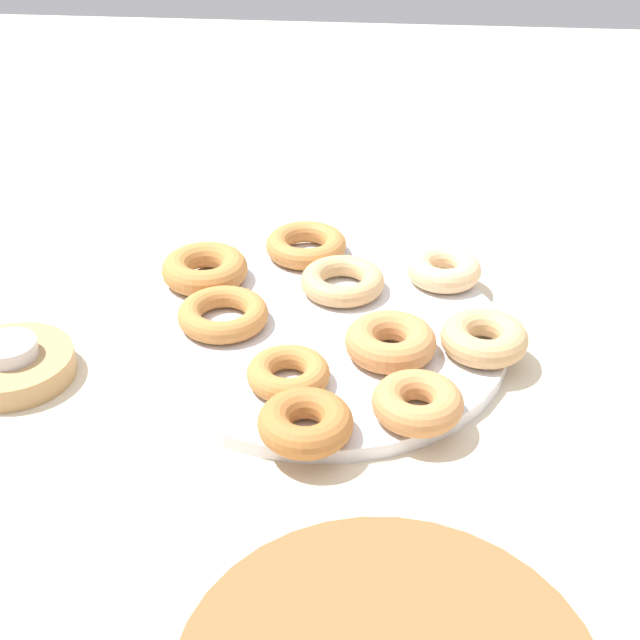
{
  "coord_description": "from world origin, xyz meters",
  "views": [
    {
      "loc": [
        -0.07,
        0.75,
        0.51
      ],
      "look_at": [
        0.0,
        0.03,
        0.04
      ],
      "focal_mm": 50.76,
      "sensor_mm": 36.0,
      "label": 1
    }
  ],
  "objects_px": {
    "donut_6": "(444,269)",
    "candle_holder": "(13,366)",
    "donut_3": "(288,373)",
    "donut_4": "(484,338)",
    "donut_2": "(343,281)",
    "tealight": "(9,349)",
    "donut_9": "(205,269)",
    "donut_plate": "(323,335)",
    "donut_8": "(306,423)",
    "donut_1": "(390,342)",
    "donut_5": "(418,403)",
    "donut_7": "(306,245)",
    "donut_0": "(224,312)"
  },
  "relations": [
    {
      "from": "donut_1",
      "to": "donut_3",
      "type": "relative_size",
      "value": 1.15
    },
    {
      "from": "donut_6",
      "to": "donut_7",
      "type": "height_order",
      "value": "donut_6"
    },
    {
      "from": "donut_6",
      "to": "candle_holder",
      "type": "bearing_deg",
      "value": 25.32
    },
    {
      "from": "donut_6",
      "to": "donut_1",
      "type": "bearing_deg",
      "value": 69.77
    },
    {
      "from": "donut_7",
      "to": "donut_9",
      "type": "bearing_deg",
      "value": 33.11
    },
    {
      "from": "donut_2",
      "to": "tealight",
      "type": "bearing_deg",
      "value": 28.14
    },
    {
      "from": "donut_9",
      "to": "candle_holder",
      "type": "height_order",
      "value": "donut_9"
    },
    {
      "from": "donut_6",
      "to": "donut_3",
      "type": "bearing_deg",
      "value": 54.23
    },
    {
      "from": "donut_3",
      "to": "donut_9",
      "type": "distance_m",
      "value": 0.21
    },
    {
      "from": "donut_7",
      "to": "donut_plate",
      "type": "bearing_deg",
      "value": 102.04
    },
    {
      "from": "donut_plate",
      "to": "donut_1",
      "type": "height_order",
      "value": "donut_1"
    },
    {
      "from": "donut_2",
      "to": "donut_4",
      "type": "bearing_deg",
      "value": 145.28
    },
    {
      "from": "donut_4",
      "to": "donut_6",
      "type": "relative_size",
      "value": 1.05
    },
    {
      "from": "donut_2",
      "to": "donut_6",
      "type": "bearing_deg",
      "value": -163.28
    },
    {
      "from": "donut_2",
      "to": "donut_0",
      "type": "bearing_deg",
      "value": 32.17
    },
    {
      "from": "donut_2",
      "to": "donut_8",
      "type": "xyz_separation_m",
      "value": [
        0.01,
        0.24,
        0.0
      ]
    },
    {
      "from": "donut_3",
      "to": "donut_4",
      "type": "relative_size",
      "value": 0.9
    },
    {
      "from": "donut_2",
      "to": "donut_7",
      "type": "distance_m",
      "value": 0.09
    },
    {
      "from": "donut_8",
      "to": "donut_1",
      "type": "bearing_deg",
      "value": -118.32
    },
    {
      "from": "donut_7",
      "to": "candle_holder",
      "type": "bearing_deg",
      "value": 42.83
    },
    {
      "from": "candle_holder",
      "to": "donut_1",
      "type": "bearing_deg",
      "value": -172.47
    },
    {
      "from": "tealight",
      "to": "donut_8",
      "type": "bearing_deg",
      "value": 164.61
    },
    {
      "from": "donut_3",
      "to": "tealight",
      "type": "height_order",
      "value": "same"
    },
    {
      "from": "donut_2",
      "to": "donut_6",
      "type": "distance_m",
      "value": 0.11
    },
    {
      "from": "donut_5",
      "to": "donut_6",
      "type": "height_order",
      "value": "same"
    },
    {
      "from": "donut_9",
      "to": "candle_holder",
      "type": "bearing_deg",
      "value": 48.08
    },
    {
      "from": "donut_1",
      "to": "donut_2",
      "type": "relative_size",
      "value": 0.98
    },
    {
      "from": "donut_2",
      "to": "donut_4",
      "type": "xyz_separation_m",
      "value": [
        -0.14,
        0.1,
        0.0
      ]
    },
    {
      "from": "donut_1",
      "to": "donut_6",
      "type": "relative_size",
      "value": 1.09
    },
    {
      "from": "donut_2",
      "to": "donut_5",
      "type": "bearing_deg",
      "value": 111.22
    },
    {
      "from": "donut_3",
      "to": "tealight",
      "type": "distance_m",
      "value": 0.26
    },
    {
      "from": "donut_9",
      "to": "donut_6",
      "type": "bearing_deg",
      "value": -174.54
    },
    {
      "from": "donut_3",
      "to": "donut_1",
      "type": "bearing_deg",
      "value": -148.92
    },
    {
      "from": "donut_3",
      "to": "donut_8",
      "type": "height_order",
      "value": "donut_8"
    },
    {
      "from": "donut_2",
      "to": "candle_holder",
      "type": "height_order",
      "value": "donut_2"
    },
    {
      "from": "donut_4",
      "to": "candle_holder",
      "type": "distance_m",
      "value": 0.45
    },
    {
      "from": "donut_8",
      "to": "tealight",
      "type": "xyz_separation_m",
      "value": [
        0.29,
        -0.08,
        0.0
      ]
    },
    {
      "from": "candle_holder",
      "to": "donut_8",
      "type": "bearing_deg",
      "value": 164.61
    },
    {
      "from": "donut_4",
      "to": "donut_8",
      "type": "xyz_separation_m",
      "value": [
        0.16,
        0.14,
        -0.0
      ]
    },
    {
      "from": "donut_5",
      "to": "tealight",
      "type": "height_order",
      "value": "donut_5"
    },
    {
      "from": "candle_holder",
      "to": "donut_2",
      "type": "bearing_deg",
      "value": -151.86
    },
    {
      "from": "donut_3",
      "to": "donut_6",
      "type": "bearing_deg",
      "value": -125.77
    },
    {
      "from": "donut_0",
      "to": "tealight",
      "type": "distance_m",
      "value": 0.21
    },
    {
      "from": "donut_5",
      "to": "donut_7",
      "type": "xyz_separation_m",
      "value": [
        0.13,
        -0.28,
        -0.0
      ]
    },
    {
      "from": "donut_plate",
      "to": "donut_8",
      "type": "bearing_deg",
      "value": 90.04
    },
    {
      "from": "donut_7",
      "to": "donut_8",
      "type": "xyz_separation_m",
      "value": [
        -0.03,
        0.31,
        0.0
      ]
    },
    {
      "from": "candle_holder",
      "to": "donut_5",
      "type": "bearing_deg",
      "value": 173.52
    },
    {
      "from": "donut_4",
      "to": "donut_5",
      "type": "height_order",
      "value": "same"
    },
    {
      "from": "donut_plate",
      "to": "donut_2",
      "type": "relative_size",
      "value": 4.12
    },
    {
      "from": "donut_3",
      "to": "donut_5",
      "type": "relative_size",
      "value": 0.95
    }
  ]
}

